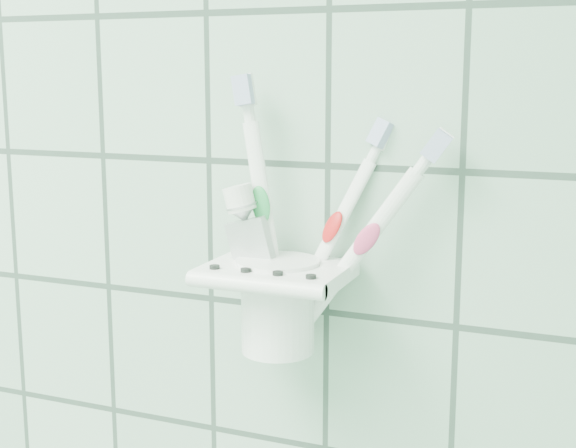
# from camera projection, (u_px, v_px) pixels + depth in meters

# --- Properties ---
(holder_bracket) EXTENTS (0.11, 0.10, 0.03)m
(holder_bracket) POSITION_uv_depth(u_px,v_px,m) (278.00, 274.00, 0.63)
(holder_bracket) COLOR white
(holder_bracket) RESTS_ON wall_back
(cup) EXTENTS (0.07, 0.07, 0.08)m
(cup) POSITION_uv_depth(u_px,v_px,m) (278.00, 301.00, 0.64)
(cup) COLOR white
(cup) RESTS_ON holder_bracket
(toothbrush_pink) EXTENTS (0.05, 0.02, 0.22)m
(toothbrush_pink) POSITION_uv_depth(u_px,v_px,m) (283.00, 206.00, 0.64)
(toothbrush_pink) COLOR white
(toothbrush_pink) RESTS_ON cup
(toothbrush_blue) EXTENTS (0.08, 0.05, 0.19)m
(toothbrush_blue) POSITION_uv_depth(u_px,v_px,m) (281.00, 218.00, 0.64)
(toothbrush_blue) COLOR white
(toothbrush_blue) RESTS_ON cup
(toothbrush_orange) EXTENTS (0.11, 0.03, 0.20)m
(toothbrush_orange) POSITION_uv_depth(u_px,v_px,m) (292.00, 214.00, 0.63)
(toothbrush_orange) COLOR white
(toothbrush_orange) RESTS_ON cup
(toothpaste_tube) EXTENTS (0.06, 0.03, 0.13)m
(toothpaste_tube) POSITION_uv_depth(u_px,v_px,m) (274.00, 250.00, 0.64)
(toothpaste_tube) COLOR silver
(toothpaste_tube) RESTS_ON cup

